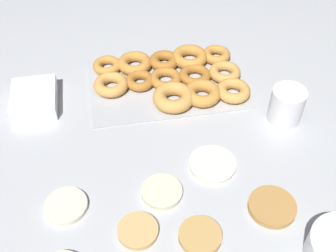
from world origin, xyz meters
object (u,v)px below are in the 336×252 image
object	(u,v)px
pancake_5	(212,164)
container_stack	(34,99)
pancake_3	(272,207)
paper_cup	(287,105)
pancake_1	(66,206)
pancake_0	(138,231)
pancake_2	(200,236)
donut_tray	(174,77)
pancake_4	(162,192)

from	to	relation	value
pancake_5	container_stack	bearing A→B (deg)	-34.55
pancake_3	paper_cup	world-z (taller)	paper_cup
pancake_1	pancake_5	bearing A→B (deg)	-170.40
pancake_0	pancake_2	size ratio (longest dim) A/B	0.95
pancake_1	donut_tray	xyz separation A→B (m)	(-0.32, -0.39, 0.01)
pancake_5	container_stack	distance (m)	0.53
pancake_4	paper_cup	bearing A→B (deg)	-153.03
pancake_3	pancake_5	xyz separation A→B (m)	(0.10, -0.14, -0.00)
pancake_2	pancake_4	distance (m)	0.14
pancake_0	pancake_3	size ratio (longest dim) A/B	0.82
pancake_4	pancake_1	bearing A→B (deg)	0.02
pancake_0	pancake_1	distance (m)	0.18
pancake_3	donut_tray	world-z (taller)	donut_tray
pancake_0	pancake_5	world-z (taller)	pancake_0
pancake_3	pancake_2	bearing A→B (deg)	13.69
container_stack	paper_cup	size ratio (longest dim) A/B	1.54
donut_tray	pancake_0	bearing A→B (deg)	70.76
container_stack	donut_tray	bearing A→B (deg)	-176.02
pancake_2	pancake_4	bearing A→B (deg)	-64.05
pancake_2	container_stack	distance (m)	0.60
pancake_2	pancake_0	bearing A→B (deg)	-15.65
pancake_3	pancake_4	world-z (taller)	pancake_3
pancake_2	donut_tray	bearing A→B (deg)	-94.28
pancake_3	donut_tray	size ratio (longest dim) A/B	0.24
pancake_3	paper_cup	distance (m)	0.30
pancake_4	container_stack	distance (m)	0.47
pancake_3	pancake_4	size ratio (longest dim) A/B	1.13
pancake_0	pancake_3	xyz separation A→B (m)	(-0.30, -0.01, 0.00)
pancake_1	pancake_3	size ratio (longest dim) A/B	0.89
donut_tray	paper_cup	xyz separation A→B (m)	(-0.27, 0.20, 0.03)
pancake_2	pancake_4	size ratio (longest dim) A/B	0.97
pancake_4	paper_cup	world-z (taller)	paper_cup
pancake_0	pancake_4	distance (m)	0.11
pancake_3	donut_tray	xyz separation A→B (m)	(0.14, -0.47, 0.01)
pancake_5	container_stack	world-z (taller)	container_stack
pancake_1	donut_tray	size ratio (longest dim) A/B	0.21
pancake_1	container_stack	xyz separation A→B (m)	(0.08, -0.36, 0.02)
pancake_2	pancake_3	xyz separation A→B (m)	(-0.18, -0.04, -0.00)
container_stack	pancake_2	bearing A→B (deg)	126.64
pancake_2	pancake_4	xyz separation A→B (m)	(0.06, -0.13, -0.00)
pancake_4	paper_cup	size ratio (longest dim) A/B	0.99
pancake_0	pancake_5	bearing A→B (deg)	-143.52
container_stack	pancake_5	bearing A→B (deg)	145.45
pancake_4	pancake_5	bearing A→B (deg)	-156.23
pancake_0	pancake_4	bearing A→B (deg)	-126.62
pancake_2	paper_cup	distance (m)	0.44
pancake_4	pancake_5	world-z (taller)	pancake_4
donut_tray	container_stack	size ratio (longest dim) A/B	3.06
donut_tray	container_stack	bearing A→B (deg)	3.98
pancake_5	donut_tray	xyz separation A→B (m)	(0.04, -0.33, 0.01)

